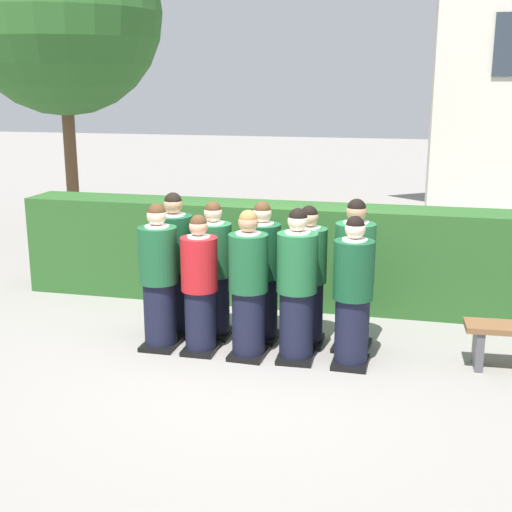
{
  "coord_description": "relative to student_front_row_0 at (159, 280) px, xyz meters",
  "views": [
    {
      "loc": [
        1.66,
        -6.73,
        2.88
      ],
      "look_at": [
        0.0,
        0.25,
        1.05
      ],
      "focal_mm": 48.06,
      "sensor_mm": 36.0,
      "label": 1
    }
  ],
  "objects": [
    {
      "name": "ground_plane",
      "position": [
        1.04,
        -0.02,
        -0.77
      ],
      "size": [
        60.0,
        60.0,
        0.0
      ],
      "primitive_type": "plane",
      "color": "gray"
    },
    {
      "name": "student_front_row_0",
      "position": [
        0.0,
        0.0,
        0.0
      ],
      "size": [
        0.42,
        0.51,
        1.62
      ],
      "color": "black",
      "rests_on": "ground"
    },
    {
      "name": "student_in_red_blazer",
      "position": [
        0.48,
        -0.03,
        -0.05
      ],
      "size": [
        0.4,
        0.48,
        1.53
      ],
      "color": "black",
      "rests_on": "ground"
    },
    {
      "name": "student_front_row_2",
      "position": [
        1.02,
        -0.04,
        -0.01
      ],
      "size": [
        0.42,
        0.51,
        1.6
      ],
      "color": "black",
      "rests_on": "ground"
    },
    {
      "name": "student_front_row_3",
      "position": [
        1.53,
        0.0,
        0.01
      ],
      "size": [
        0.43,
        0.52,
        1.64
      ],
      "color": "black",
      "rests_on": "ground"
    },
    {
      "name": "student_front_row_4",
      "position": [
        2.12,
        -0.02,
        -0.02
      ],
      "size": [
        0.41,
        0.5,
        1.59
      ],
      "color": "black",
      "rests_on": "ground"
    },
    {
      "name": "student_rear_row_0",
      "position": [
        0.01,
        0.48,
        0.02
      ],
      "size": [
        0.43,
        0.48,
        1.67
      ],
      "color": "black",
      "rests_on": "ground"
    },
    {
      "name": "student_rear_row_1",
      "position": [
        0.49,
        0.47,
        -0.02
      ],
      "size": [
        0.41,
        0.46,
        1.59
      ],
      "color": "black",
      "rests_on": "ground"
    },
    {
      "name": "student_rear_row_2",
      "position": [
        1.05,
        0.49,
        -0.01
      ],
      "size": [
        0.42,
        0.52,
        1.6
      ],
      "color": "black",
      "rests_on": "ground"
    },
    {
      "name": "student_rear_row_3",
      "position": [
        1.57,
        0.47,
        -0.02
      ],
      "size": [
        0.41,
        0.47,
        1.58
      ],
      "color": "black",
      "rests_on": "ground"
    },
    {
      "name": "student_rear_row_4",
      "position": [
        2.08,
        0.46,
        0.03
      ],
      "size": [
        0.44,
        0.54,
        1.68
      ],
      "color": "black",
      "rests_on": "ground"
    },
    {
      "name": "hedge",
      "position": [
        1.04,
        1.88,
        -0.11
      ],
      "size": [
        7.15,
        0.7,
        1.33
      ],
      "color": "#285623",
      "rests_on": "ground"
    },
    {
      "name": "oak_tree_left",
      "position": [
        -3.95,
        5.5,
        3.34
      ],
      "size": [
        3.77,
        3.77,
        6.01
      ],
      "color": "brown",
      "rests_on": "ground"
    }
  ]
}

